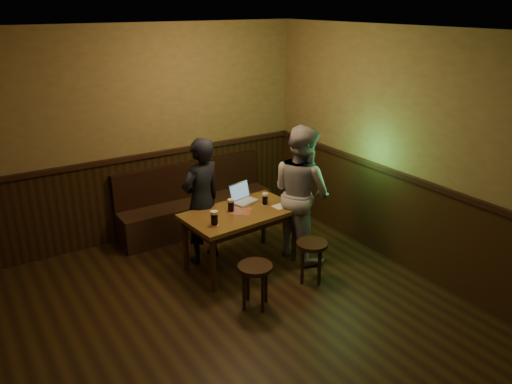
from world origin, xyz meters
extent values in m
cube|color=black|center=(0.00, 0.00, -0.01)|extent=(5.00, 6.00, 0.02)
cube|color=beige|center=(0.00, 0.00, 2.81)|extent=(5.00, 6.00, 0.02)
cube|color=olive|center=(0.00, 3.01, 1.40)|extent=(5.00, 0.02, 2.80)
cube|color=olive|center=(2.51, 0.00, 1.40)|extent=(0.02, 6.00, 2.80)
cube|color=black|center=(0.00, 2.98, 0.55)|extent=(4.98, 0.04, 1.10)
cube|color=black|center=(2.48, 0.00, 0.55)|extent=(0.04, 5.98, 1.10)
cube|color=black|center=(0.00, 2.95, 1.13)|extent=(4.98, 0.06, 0.06)
cube|color=black|center=(2.45, 0.00, 1.13)|extent=(0.06, 5.98, 0.06)
cube|color=black|center=(0.80, 2.71, 0.23)|extent=(2.20, 0.50, 0.45)
cube|color=black|center=(0.80, 2.91, 0.70)|extent=(2.20, 0.10, 0.50)
cube|color=brown|center=(0.80, 1.51, 0.69)|extent=(1.40, 0.87, 0.05)
cube|color=#311C0D|center=(0.80, 1.51, 0.62)|extent=(1.27, 0.75, 0.08)
cube|color=maroon|center=(0.80, 1.51, 0.72)|extent=(0.35, 0.35, 0.00)
cylinder|color=#311C0D|center=(0.23, 1.15, 0.33)|extent=(0.07, 0.07, 0.67)
cylinder|color=#311C0D|center=(0.18, 1.76, 0.33)|extent=(0.07, 0.07, 0.67)
cylinder|color=#311C0D|center=(1.41, 1.25, 0.33)|extent=(0.07, 0.07, 0.67)
cylinder|color=#311C0D|center=(1.36, 1.86, 0.33)|extent=(0.07, 0.07, 0.67)
cylinder|color=black|center=(0.46, 0.66, 0.47)|extent=(0.38, 0.38, 0.04)
cylinder|color=black|center=(0.60, 0.67, 0.24)|extent=(0.04, 0.04, 0.47)
cylinder|color=black|center=(0.46, 0.80, 0.24)|extent=(0.04, 0.04, 0.47)
cylinder|color=black|center=(0.33, 0.66, 0.24)|extent=(0.04, 0.04, 0.47)
cylinder|color=black|center=(0.47, 0.52, 0.24)|extent=(0.04, 0.04, 0.47)
cylinder|color=black|center=(1.29, 0.76, 0.46)|extent=(0.39, 0.39, 0.04)
cylinder|color=black|center=(1.43, 0.78, 0.23)|extent=(0.04, 0.04, 0.46)
cylinder|color=black|center=(1.28, 0.90, 0.23)|extent=(0.04, 0.04, 0.46)
cylinder|color=black|center=(1.16, 0.75, 0.23)|extent=(0.04, 0.04, 0.46)
cylinder|color=black|center=(1.31, 0.63, 0.23)|extent=(0.04, 0.04, 0.46)
cylinder|color=maroon|center=(0.36, 1.33, 0.72)|extent=(0.11, 0.11, 0.00)
cylinder|color=silver|center=(0.36, 1.33, 0.72)|extent=(0.09, 0.09, 0.00)
cylinder|color=black|center=(0.36, 1.33, 0.79)|extent=(0.08, 0.08, 0.13)
cylinder|color=beige|center=(0.36, 1.33, 0.87)|extent=(0.08, 0.08, 0.03)
cylinder|color=maroon|center=(0.70, 1.56, 0.72)|extent=(0.10, 0.10, 0.00)
cylinder|color=silver|center=(0.70, 1.56, 0.72)|extent=(0.09, 0.09, 0.00)
cylinder|color=black|center=(0.70, 1.56, 0.78)|extent=(0.07, 0.07, 0.12)
cylinder|color=beige|center=(0.70, 1.56, 0.86)|extent=(0.08, 0.08, 0.03)
cylinder|color=maroon|center=(1.16, 1.52, 0.72)|extent=(0.10, 0.10, 0.00)
cylinder|color=silver|center=(1.16, 1.52, 0.72)|extent=(0.08, 0.08, 0.00)
cylinder|color=black|center=(1.16, 1.52, 0.78)|extent=(0.07, 0.07, 0.11)
cylinder|color=beige|center=(1.16, 1.52, 0.85)|extent=(0.07, 0.07, 0.03)
cube|color=silver|center=(1.00, 1.72, 0.72)|extent=(0.36, 0.28, 0.02)
cube|color=#B2B2B7|center=(1.00, 1.72, 0.73)|extent=(0.32, 0.23, 0.00)
cube|color=silver|center=(0.97, 1.82, 0.84)|extent=(0.32, 0.13, 0.21)
cube|color=slate|center=(0.97, 1.81, 0.84)|extent=(0.29, 0.11, 0.18)
cube|color=silver|center=(1.30, 1.38, 0.72)|extent=(0.23, 0.17, 0.00)
imported|color=black|center=(0.49, 1.90, 0.78)|extent=(0.65, 0.51, 1.57)
imported|color=gray|center=(1.57, 1.34, 0.84)|extent=(0.69, 0.86, 1.69)
camera|label=1|loc=(-1.97, -3.16, 3.04)|focal=35.00mm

